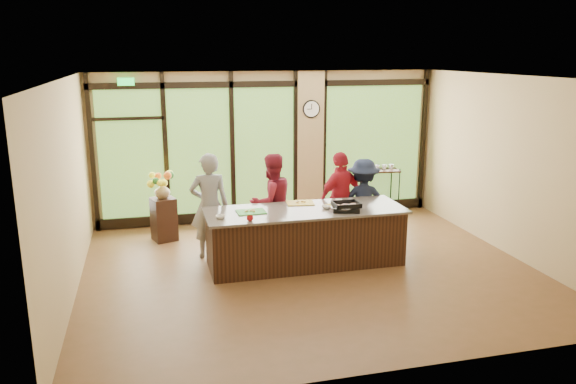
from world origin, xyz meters
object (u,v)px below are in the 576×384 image
cook_right (363,202)px  roasting_pan (346,209)px  bar_cart (380,185)px  island_base (305,238)px  flower_stand (164,219)px  cook_left (209,206)px

cook_right → roasting_pan: 1.19m
cook_right → bar_cart: (1.06, 1.71, -0.14)m
bar_cart → cook_right: bearing=-114.9°
island_base → roasting_pan: size_ratio=7.51×
cook_right → roasting_pan: cook_right is taller
island_base → flower_stand: size_ratio=3.91×
cook_right → flower_stand: cook_right is taller
cook_right → bar_cart: cook_right is taller
cook_right → roasting_pan: (-0.67, -0.97, 0.18)m
cook_left → cook_right: bearing=-178.1°
cook_right → flower_stand: bearing=-4.4°
flower_stand → cook_right: bearing=-34.7°
island_base → cook_left: bearing=153.9°
island_base → bar_cart: 3.37m
bar_cart → cook_left: bearing=-148.7°
cook_left → roasting_pan: bearing=156.6°
cook_left → cook_right: cook_left is taller
roasting_pan → cook_left: bearing=173.4°
cook_right → bar_cart: size_ratio=1.45×
flower_stand → bar_cart: (4.50, 0.64, 0.24)m
bar_cart → flower_stand: bearing=-164.9°
cook_right → bar_cart: bearing=-109.1°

